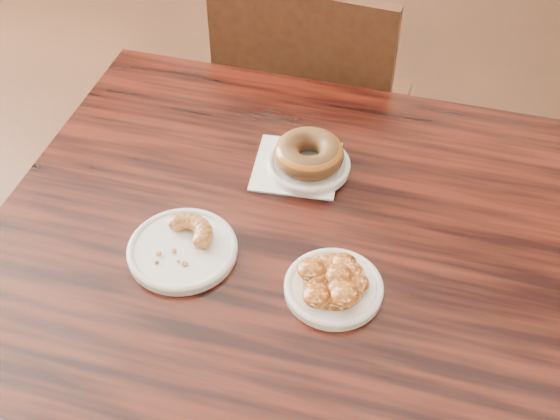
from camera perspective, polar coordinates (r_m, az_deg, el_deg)
The scene contains 10 objects.
floor at distance 1.89m, azimuth -5.82°, elevation -12.18°, with size 5.00×5.00×0.00m, color black.
cafe_table at distance 1.44m, azimuth -0.81°, elevation -12.83°, with size 0.93×0.93×0.75m, color black.
chair_far at distance 1.87m, azimuth 3.21°, elevation 7.72°, with size 0.45×0.45×0.90m, color black, non-canonical shape.
napkin at distance 1.26m, azimuth 1.36°, elevation 3.57°, with size 0.15×0.15×0.00m, color white.
plate_donut at distance 1.25m, azimuth 2.34°, elevation 3.67°, with size 0.15×0.15×0.01m, color silver.
plate_cruller at distance 1.13m, azimuth -7.93°, elevation -3.25°, with size 0.18×0.18×0.01m, color white.
plate_fritter at distance 1.07m, azimuth 4.37°, elevation -6.34°, with size 0.15×0.15×0.01m, color white.
glazed_donut at distance 1.23m, azimuth 2.38°, elevation 4.62°, with size 0.12×0.12×0.04m, color #9A6116.
apple_fritter at distance 1.06m, azimuth 4.44°, elevation -5.63°, with size 0.13×0.13×0.03m, color #4E1F08, non-canonical shape.
cruller_fragment at distance 1.11m, azimuth -8.03°, elevation -2.59°, with size 0.10×0.10×0.03m, color brown, non-canonical shape.
Camera 1 is at (0.68, -0.75, 1.60)m, focal length 45.00 mm.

